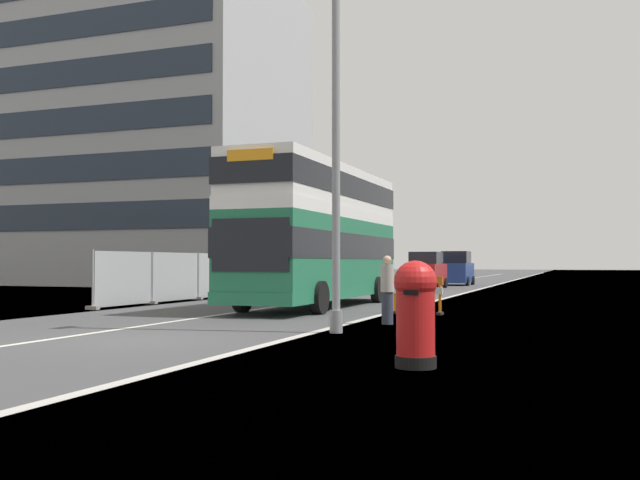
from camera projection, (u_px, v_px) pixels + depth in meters
name	position (u px, v px, depth m)	size (l,w,h in m)	color
ground	(167.00, 342.00, 14.35)	(140.00, 280.00, 0.10)	#424244
double_decker_bus	(319.00, 233.00, 25.14)	(2.90, 11.30, 4.86)	#1E6B47
lamppost_foreground	(336.00, 129.00, 15.92)	(0.29, 0.70, 9.51)	gray
red_pillar_postbox	(415.00, 309.00, 10.62)	(0.64, 0.64, 1.58)	black
roadworks_barrier	(417.00, 291.00, 21.45)	(1.52, 0.47, 1.13)	orange
construction_site_fence	(235.00, 275.00, 33.08)	(0.44, 20.60, 1.98)	#A8AAAD
car_oncoming_near	(426.00, 271.00, 42.69)	(1.99, 3.91, 2.16)	maroon
car_receding_mid	(456.00, 269.00, 48.34)	(2.03, 3.84, 2.28)	navy
bare_tree_far_verge_near	(179.00, 251.00, 47.08)	(1.97, 2.94, 5.02)	#4C3D2D
bare_tree_far_verge_mid	(369.00, 252.00, 71.16)	(2.22, 2.72, 4.96)	#4C3D2D
pedestrian_at_kerb	(387.00, 290.00, 18.00)	(0.34, 0.34, 1.72)	#2D3342
backdrop_office_block	(128.00, 138.00, 52.82)	(23.44, 14.88, 21.38)	#9EA0A3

